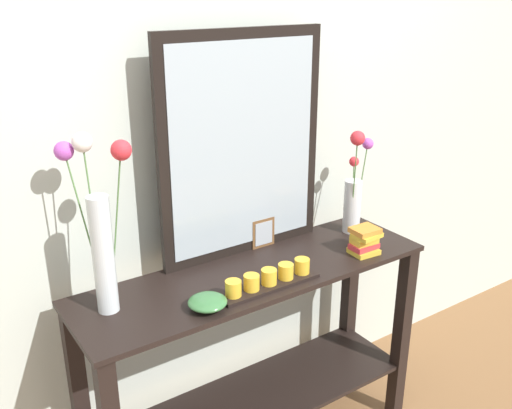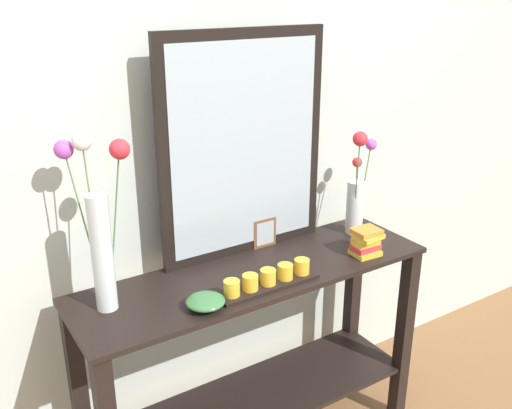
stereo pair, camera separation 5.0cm
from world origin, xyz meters
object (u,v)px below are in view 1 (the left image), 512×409
(console_table, at_px, (256,344))
(book_stack, at_px, (365,241))
(decorative_bowl, at_px, (208,302))
(tall_vase_left, at_px, (100,227))
(mirror_leaning, at_px, (243,147))
(picture_frame_small, at_px, (263,233))
(candle_tray, at_px, (269,279))
(vase_right, at_px, (354,192))

(console_table, bearing_deg, book_stack, -14.21)
(decorative_bowl, bearing_deg, tall_vase_left, 145.07)
(tall_vase_left, relative_size, decorative_bowl, 4.49)
(mirror_leaning, relative_size, decorative_bowl, 6.60)
(tall_vase_left, xyz_separation_m, decorative_bowl, (0.27, -0.19, -0.27))
(mirror_leaning, distance_m, picture_frame_small, 0.38)
(picture_frame_small, relative_size, decorative_bowl, 0.93)
(console_table, height_order, candle_tray, candle_tray)
(decorative_bowl, bearing_deg, console_table, 25.09)
(vase_right, distance_m, picture_frame_small, 0.43)
(book_stack, bearing_deg, candle_tray, -178.72)
(mirror_leaning, relative_size, tall_vase_left, 1.47)
(console_table, xyz_separation_m, candle_tray, (-0.03, -0.12, 0.35))
(vase_right, relative_size, candle_tray, 1.17)
(picture_frame_small, bearing_deg, tall_vase_left, -171.31)
(console_table, distance_m, candle_tray, 0.37)
(mirror_leaning, bearing_deg, book_stack, -36.61)
(mirror_leaning, xyz_separation_m, book_stack, (0.39, -0.29, -0.38))
(tall_vase_left, height_order, candle_tray, tall_vase_left)
(console_table, relative_size, book_stack, 11.22)
(mirror_leaning, bearing_deg, tall_vase_left, -169.09)
(mirror_leaning, xyz_separation_m, picture_frame_small, (0.09, -0.01, -0.37))
(console_table, distance_m, book_stack, 0.59)
(vase_right, xyz_separation_m, candle_tray, (-0.58, -0.20, -0.15))
(decorative_bowl, xyz_separation_m, book_stack, (0.73, 0.02, 0.03))
(console_table, relative_size, mirror_leaning, 1.61)
(console_table, bearing_deg, picture_frame_small, 48.44)
(vase_right, height_order, candle_tray, vase_right)
(candle_tray, bearing_deg, picture_frame_small, 58.86)
(decorative_bowl, bearing_deg, picture_frame_small, 34.68)
(mirror_leaning, xyz_separation_m, vase_right, (0.49, -0.10, -0.25))
(vase_right, bearing_deg, book_stack, -119.76)
(tall_vase_left, xyz_separation_m, vase_right, (1.10, 0.02, -0.11))
(vase_right, relative_size, decorative_bowl, 3.53)
(tall_vase_left, distance_m, decorative_bowl, 0.42)
(tall_vase_left, distance_m, candle_tray, 0.61)
(picture_frame_small, bearing_deg, mirror_leaning, 172.69)
(picture_frame_small, distance_m, decorative_bowl, 0.52)
(mirror_leaning, relative_size, picture_frame_small, 7.12)
(candle_tray, bearing_deg, tall_vase_left, 161.08)
(vase_right, relative_size, picture_frame_small, 3.80)
(console_table, height_order, mirror_leaning, mirror_leaning)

